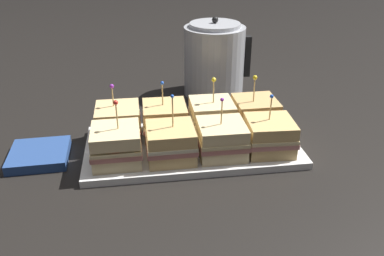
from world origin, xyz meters
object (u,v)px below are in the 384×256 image
at_px(sandwich_back_center_right, 212,117).
at_px(napkin_stack, 39,155).
at_px(sandwich_front_center_left, 171,143).
at_px(sandwich_front_center_right, 221,139).
at_px(sandwich_front_far_left, 116,145).
at_px(sandwich_front_far_right, 269,135).
at_px(sandwich_back_far_left, 118,122).
at_px(sandwich_back_center_left, 165,120).
at_px(serving_platter, 192,147).
at_px(kettle_steel, 214,60).
at_px(sandwich_back_far_right, 255,114).

distance_m(sandwich_back_center_right, napkin_stack, 0.44).
xyz_separation_m(sandwich_front_center_left, sandwich_front_center_right, (0.12, 0.00, -0.00)).
bearing_deg(sandwich_front_far_left, sandwich_front_far_right, -0.06).
bearing_deg(sandwich_front_center_left, sandwich_back_far_left, 134.88).
bearing_deg(sandwich_front_far_right, sandwich_back_far_left, 161.45).
bearing_deg(sandwich_back_center_left, serving_platter, -43.37).
relative_size(sandwich_front_center_left, sandwich_front_center_right, 1.09).
bearing_deg(sandwich_back_center_left, sandwich_front_center_left, -88.31).
relative_size(sandwich_front_center_left, sandwich_back_far_left, 1.12).
bearing_deg(kettle_steel, sandwich_back_center_right, -102.00).
bearing_deg(napkin_stack, serving_platter, -1.31).
relative_size(serving_platter, sandwich_back_far_left, 3.70).
xyz_separation_m(sandwich_front_center_left, sandwich_front_far_right, (0.24, 0.00, -0.00)).
xyz_separation_m(sandwich_back_far_left, napkin_stack, (-0.19, -0.05, -0.05)).
bearing_deg(sandwich_front_far_right, sandwich_front_far_left, 179.94).
bearing_deg(kettle_steel, sandwich_front_far_right, -82.97).
bearing_deg(sandwich_back_center_left, napkin_stack, -170.84).
xyz_separation_m(sandwich_front_center_right, sandwich_front_far_right, (0.12, 0.00, 0.00)).
relative_size(sandwich_front_center_right, kettle_steel, 0.58).
height_order(sandwich_front_center_right, napkin_stack, sandwich_front_center_right).
xyz_separation_m(serving_platter, sandwich_front_center_right, (0.06, -0.06, 0.05)).
height_order(sandwich_front_far_left, sandwich_front_center_left, sandwich_front_center_left).
relative_size(serving_platter, napkin_stack, 3.76).
xyz_separation_m(serving_platter, sandwich_front_center_left, (-0.06, -0.06, 0.05)).
height_order(serving_platter, sandwich_back_far_right, sandwich_back_far_right).
xyz_separation_m(sandwich_front_center_left, napkin_stack, (-0.31, 0.07, -0.05)).
distance_m(sandwich_back_center_left, napkin_stack, 0.32).
xyz_separation_m(sandwich_front_center_left, sandwich_back_center_left, (-0.00, 0.12, 0.00)).
relative_size(sandwich_front_center_left, sandwich_back_far_right, 1.03).
bearing_deg(sandwich_back_far_right, sandwich_back_far_left, 179.50).
distance_m(sandwich_front_far_right, sandwich_back_center_left, 0.27).
bearing_deg(sandwich_back_center_right, sandwich_front_far_right, -45.34).
bearing_deg(sandwich_back_far_left, sandwich_front_center_right, -26.65).
relative_size(sandwich_front_far_left, sandwich_back_far_left, 1.08).
xyz_separation_m(sandwich_front_center_left, sandwich_back_far_left, (-0.12, 0.12, 0.00)).
bearing_deg(sandwich_front_far_right, sandwich_back_center_left, 154.18).
bearing_deg(sandwich_back_far_left, sandwich_back_far_right, -0.50).
distance_m(sandwich_front_far_left, sandwich_back_center_right, 0.27).
bearing_deg(sandwich_back_far_left, napkin_stack, -164.24).
xyz_separation_m(sandwich_front_center_right, sandwich_back_far_left, (-0.24, 0.12, 0.00)).
distance_m(sandwich_back_center_left, kettle_steel, 0.37).
relative_size(sandwich_front_far_right, sandwich_back_center_left, 0.98).
xyz_separation_m(sandwich_back_far_left, sandwich_back_center_right, (0.24, -0.00, 0.00)).
height_order(sandwich_front_far_left, sandwich_front_center_right, sandwich_front_far_left).
distance_m(sandwich_back_far_left, kettle_steel, 0.44).
distance_m(kettle_steel, napkin_stack, 0.63).
height_order(sandwich_front_far_right, sandwich_back_center_left, sandwich_back_center_left).
height_order(sandwich_front_far_left, sandwich_front_far_right, sandwich_front_far_left).
relative_size(serving_platter, sandwich_front_far_left, 3.45).
distance_m(sandwich_front_far_left, sandwich_front_center_right, 0.25).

